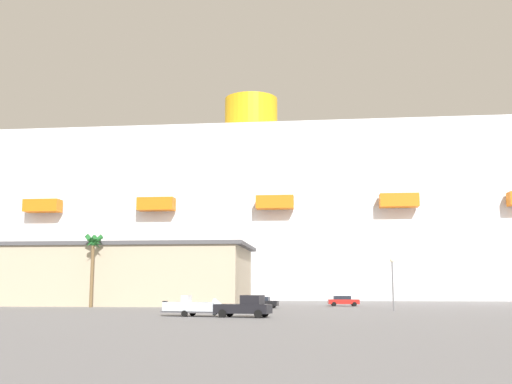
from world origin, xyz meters
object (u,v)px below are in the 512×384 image
(small_boat_on_trailer, at_px, (197,307))
(parked_car_red_hatchback, at_px, (343,301))
(palm_tree, at_px, (93,248))
(pickup_truck, at_px, (245,307))
(cruise_ship, at_px, (394,230))
(parked_car_black_coupe, at_px, (262,302))
(street_lamp, at_px, (393,275))

(small_boat_on_trailer, height_order, parked_car_red_hatchback, small_boat_on_trailer)
(palm_tree, bearing_deg, pickup_truck, -41.88)
(cruise_ship, distance_m, parked_car_black_coupe, 67.99)
(cruise_ship, height_order, pickup_truck, cruise_ship)
(street_lamp, bearing_deg, parked_car_black_coupe, 157.03)
(cruise_ship, xyz_separation_m, street_lamp, (-5.41, -69.56, -11.80))
(small_boat_on_trailer, bearing_deg, street_lamp, 38.87)
(small_boat_on_trailer, bearing_deg, parked_car_red_hatchback, 67.00)
(street_lamp, relative_size, parked_car_red_hatchback, 1.35)
(palm_tree, xyz_separation_m, street_lamp, (42.56, -6.31, -4.23))
(palm_tree, xyz_separation_m, parked_car_black_coupe, (24.90, 1.18, -7.80))
(palm_tree, height_order, street_lamp, palm_tree)
(pickup_truck, relative_size, parked_car_black_coupe, 1.29)
(street_lamp, bearing_deg, parked_car_red_hatchback, 110.28)
(palm_tree, relative_size, parked_car_red_hatchback, 2.19)
(parked_car_black_coupe, bearing_deg, pickup_truck, -85.63)
(cruise_ship, bearing_deg, street_lamp, -94.44)
(palm_tree, height_order, parked_car_black_coupe, palm_tree)
(palm_tree, bearing_deg, street_lamp, -8.43)
(street_lamp, distance_m, parked_car_red_hatchback, 18.78)
(palm_tree, bearing_deg, parked_car_red_hatchback, 16.90)
(palm_tree, bearing_deg, small_boat_on_trailer, -46.85)
(street_lamp, height_order, parked_car_red_hatchback, street_lamp)
(small_boat_on_trailer, xyz_separation_m, street_lamp, (20.87, 16.82, 3.44))
(small_boat_on_trailer, bearing_deg, parked_car_black_coupe, 82.46)
(parked_car_black_coupe, bearing_deg, cruise_ship, 69.62)
(parked_car_black_coupe, height_order, parked_car_red_hatchback, same)
(palm_tree, bearing_deg, cruise_ship, 52.83)
(cruise_ship, bearing_deg, parked_car_red_hatchback, -102.72)
(palm_tree, bearing_deg, parked_car_black_coupe, 2.70)
(cruise_ship, distance_m, pickup_truck, 91.10)
(small_boat_on_trailer, relative_size, parked_car_black_coupe, 1.72)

